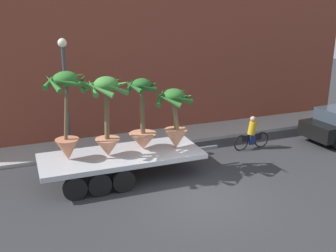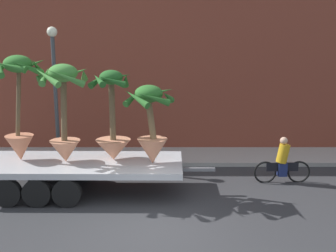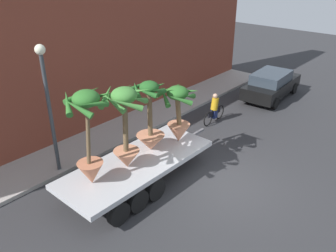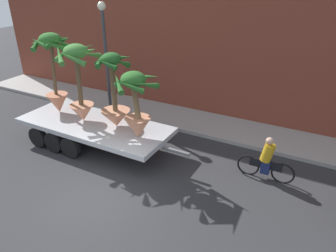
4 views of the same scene
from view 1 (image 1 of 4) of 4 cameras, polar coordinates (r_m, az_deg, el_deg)
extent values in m
plane|color=#2D2D30|center=(13.70, 5.11, -10.09)|extent=(60.00, 60.00, 0.00)
cube|color=#A39E99|center=(18.86, -3.22, -1.93)|extent=(24.00, 2.20, 0.15)
cube|color=brown|center=(19.52, -5.06, 11.52)|extent=(24.00, 1.20, 8.67)
cube|color=#B7BABF|center=(14.72, -6.69, -4.32)|extent=(5.96, 2.38, 0.18)
cylinder|color=black|center=(15.59, -14.45, -5.45)|extent=(0.80, 0.23, 0.80)
cylinder|color=black|center=(13.62, -13.26, -8.81)|extent=(0.80, 0.23, 0.80)
cylinder|color=black|center=(15.69, -11.44, -5.08)|extent=(0.80, 0.23, 0.80)
cylinder|color=black|center=(13.73, -9.80, -8.35)|extent=(0.80, 0.23, 0.80)
cylinder|color=black|center=(15.83, -8.47, -4.71)|extent=(0.80, 0.23, 0.80)
cylinder|color=black|center=(13.89, -6.41, -7.88)|extent=(0.80, 0.23, 0.80)
cube|color=slate|center=(15.92, 5.50, -3.16)|extent=(1.00, 0.11, 0.10)
cone|color=#C17251|center=(14.36, -14.25, -3.30)|extent=(0.84, 0.84, 0.76)
cylinder|color=brown|center=(13.94, -14.45, 2.30)|extent=(0.32, 0.13, 2.13)
ellipsoid|color=#2D6B28|center=(13.72, -14.54, 6.61)|extent=(0.82, 0.82, 0.51)
cone|color=#2D6B28|center=(13.85, -12.33, 6.49)|extent=(0.27, 1.07, 0.64)
cone|color=#2D6B28|center=(14.23, -13.80, 6.78)|extent=(1.05, 0.67, 0.51)
cone|color=#2D6B28|center=(14.14, -14.86, 6.76)|extent=(0.89, 0.24, 0.34)
cone|color=#2D6B28|center=(13.95, -16.53, 6.34)|extent=(0.71, 1.02, 0.53)
cone|color=#2D6B28|center=(13.51, -16.27, 5.93)|extent=(0.55, 0.96, 0.59)
cone|color=#2D6B28|center=(13.30, -14.48, 6.09)|extent=(0.91, 0.30, 0.39)
cone|color=#2D6B28|center=(13.46, -12.78, 6.21)|extent=(0.81, 0.87, 0.55)
cone|color=tan|center=(15.04, 1.15, -1.84)|extent=(0.89, 0.89, 0.74)
cylinder|color=brown|center=(14.72, 1.00, 1.93)|extent=(0.35, 0.19, 1.33)
ellipsoid|color=#2D6B28|center=(14.54, 0.84, 4.42)|extent=(0.81, 0.81, 0.51)
cone|color=#2D6B28|center=(14.67, 2.96, 4.25)|extent=(0.41, 1.13, 0.54)
cone|color=#2D6B28|center=(15.10, 0.59, 4.73)|extent=(1.18, 0.51, 0.46)
cone|color=#2D6B28|center=(14.65, -1.06, 4.17)|extent=(0.70, 0.93, 0.60)
cone|color=#2D6B28|center=(14.11, 0.16, 3.72)|extent=(0.85, 0.81, 0.53)
cone|color=#2D6B28|center=(14.21, 2.12, 3.83)|extent=(0.97, 0.51, 0.50)
cone|color=tan|center=(14.46, -8.66, -3.05)|extent=(0.90, 0.90, 0.65)
cylinder|color=brown|center=(14.06, -8.81, 2.01)|extent=(0.25, 0.17, 1.99)
ellipsoid|color=#428438|center=(13.84, -8.91, 6.00)|extent=(0.84, 0.84, 0.53)
cone|color=#428438|center=(14.09, -6.68, 6.04)|extent=(0.41, 1.21, 0.54)
cone|color=#428438|center=(14.36, -8.67, 6.17)|extent=(1.06, 0.54, 0.51)
cone|color=#428438|center=(14.26, -10.61, 6.03)|extent=(1.11, 0.81, 0.49)
cone|color=#428438|center=(13.73, -10.89, 5.47)|extent=(0.25, 1.00, 0.56)
cone|color=#428438|center=(13.38, -9.92, 5.24)|extent=(0.97, 0.84, 0.57)
cone|color=#428438|center=(13.44, -7.55, 5.35)|extent=(1.04, 0.60, 0.62)
cone|color=tan|center=(15.00, -3.62, -2.18)|extent=(1.06, 1.06, 0.62)
cylinder|color=brown|center=(14.63, -3.73, 2.43)|extent=(0.19, 0.18, 1.87)
ellipsoid|color=#235B23|center=(14.41, -3.81, 6.03)|extent=(0.69, 0.69, 0.43)
cone|color=#235B23|center=(14.61, -2.29, 5.85)|extent=(0.31, 0.87, 0.55)
cone|color=#235B23|center=(14.87, -4.05, 6.23)|extent=(0.96, 0.36, 0.37)
cone|color=#235B23|center=(14.54, -5.51, 5.78)|extent=(0.65, 0.86, 0.52)
cone|color=#235B23|center=(14.16, -4.91, 5.57)|extent=(0.54, 0.80, 0.40)
cone|color=#235B23|center=(14.10, -3.05, 5.52)|extent=(0.80, 0.35, 0.43)
torus|color=black|center=(18.48, 13.33, -1.94)|extent=(0.74, 0.08, 0.74)
torus|color=black|center=(17.86, 10.49, -2.42)|extent=(0.74, 0.08, 0.74)
cube|color=black|center=(18.11, 11.97, -1.64)|extent=(1.04, 0.09, 0.28)
cylinder|color=gold|center=(17.97, 12.06, -0.28)|extent=(0.45, 0.35, 0.65)
sphere|color=tan|center=(17.85, 12.14, 1.00)|extent=(0.24, 0.24, 0.24)
cube|color=navy|center=(18.13, 11.95, -1.88)|extent=(0.29, 0.25, 0.44)
cylinder|color=black|center=(20.33, 19.85, -0.80)|extent=(0.65, 0.24, 0.64)
cylinder|color=#383D42|center=(16.68, -14.37, 3.30)|extent=(0.14, 0.14, 4.50)
sphere|color=#EAEACC|center=(16.29, -15.01, 11.51)|extent=(0.36, 0.36, 0.36)
camera|label=2|loc=(6.35, 53.73, -5.22)|focal=44.66mm
camera|label=3|loc=(6.83, -61.52, 20.04)|focal=37.45mm
camera|label=4|loc=(12.08, 44.20, 11.97)|focal=33.73mm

